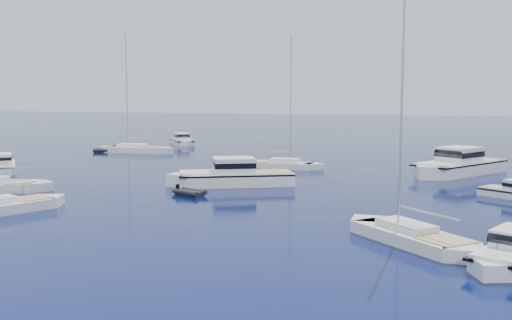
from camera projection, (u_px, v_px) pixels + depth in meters
The scene contains 10 objects.
ground at pixel (174, 261), 28.64m from camera, with size 400.00×400.00×0.00m, color #081353.
motor_cruiser_centre at pixel (231, 185), 52.28m from camera, with size 3.63×11.85×3.11m, color white, non-canonical shape.
motor_cruiser_far_l at pixel (1, 171), 61.62m from camera, with size 2.78×9.07×2.38m, color white, non-canonical shape.
motor_cruiser_distant at pixel (457, 174), 59.21m from camera, with size 4.06×13.27×3.48m, color white, non-canonical shape.
motor_cruiser_horizon at pixel (182, 145), 93.57m from camera, with size 2.71×8.87×2.33m, color white, non-canonical shape.
sailboat_mid_r at pixel (411, 243), 32.08m from camera, with size 2.69×10.35×15.21m, color silver, non-canonical shape.
sailboat_centre at pixel (281, 168), 64.25m from camera, with size 2.57×9.89×14.54m, color white, non-canonical shape.
sailboat_far_l at pixel (136, 152), 81.28m from camera, with size 3.03×11.65×17.12m, color white, non-canonical shape.
tender_grey_near at pixel (189, 195), 47.09m from camera, with size 1.62×2.80×0.95m, color black, non-canonical shape.
tender_grey_far at pixel (106, 152), 81.57m from camera, with size 1.97×3.59×0.95m, color black, non-canonical shape.
Camera 1 is at (11.75, -25.62, 8.03)m, focal length 41.78 mm.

